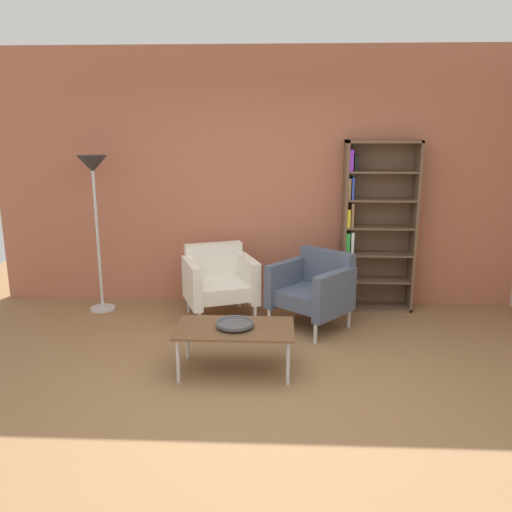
% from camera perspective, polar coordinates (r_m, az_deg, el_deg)
% --- Properties ---
extents(ground_plane, '(8.32, 8.32, 0.00)m').
position_cam_1_polar(ground_plane, '(4.22, 0.99, -15.48)').
color(ground_plane, olive).
extents(brick_back_panel, '(6.40, 0.12, 2.90)m').
position_cam_1_polar(brick_back_panel, '(6.16, 1.75, 8.18)').
color(brick_back_panel, '#B2664C').
rests_on(brick_back_panel, ground_plane).
extents(bookshelf_tall, '(0.80, 0.30, 1.90)m').
position_cam_1_polar(bookshelf_tall, '(6.12, 12.43, 3.02)').
color(bookshelf_tall, brown).
rests_on(bookshelf_tall, ground_plane).
extents(coffee_table_low, '(1.00, 0.56, 0.40)m').
position_cam_1_polar(coffee_table_low, '(4.57, -2.26, -7.97)').
color(coffee_table_low, brown).
rests_on(coffee_table_low, ground_plane).
extents(decorative_bowl, '(0.32, 0.32, 0.05)m').
position_cam_1_polar(decorative_bowl, '(4.54, -2.27, -7.19)').
color(decorative_bowl, '#4C4C51').
rests_on(decorative_bowl, coffee_table_low).
extents(armchair_corner_red, '(0.95, 0.94, 0.78)m').
position_cam_1_polar(armchair_corner_red, '(5.58, 6.18, -3.40)').
color(armchair_corner_red, '#4C566B').
rests_on(armchair_corner_red, ground_plane).
extents(armchair_spare_guest, '(0.89, 0.86, 0.78)m').
position_cam_1_polar(armchair_spare_guest, '(5.83, -3.98, -2.59)').
color(armchair_spare_guest, white).
rests_on(armchair_spare_guest, ground_plane).
extents(floor_lamp_torchiere, '(0.32, 0.32, 1.74)m').
position_cam_1_polar(floor_lamp_torchiere, '(6.09, -16.94, 7.49)').
color(floor_lamp_torchiere, silver).
rests_on(floor_lamp_torchiere, ground_plane).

